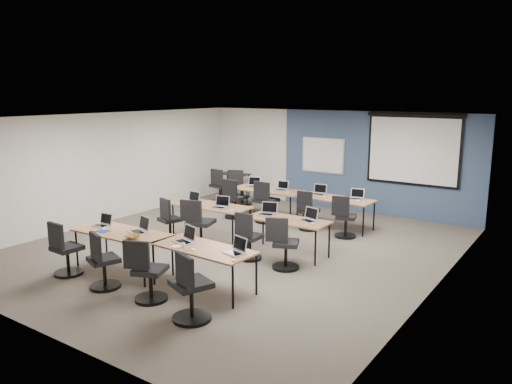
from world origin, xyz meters
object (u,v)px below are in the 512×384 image
Objects in this scene: laptop_7 at (309,218)px; laptop_9 at (281,188)px; laptop_0 at (103,223)px; laptop_1 at (140,228)px; task_chair_2 at (147,276)px; training_table_front_right at (203,250)px; task_chair_5 at (199,228)px; training_table_mid_right at (288,222)px; laptop_4 at (192,200)px; utility_table at (234,176)px; laptop_2 at (186,238)px; task_chair_3 at (190,292)px; training_table_mid_left at (211,207)px; training_table_back_left at (267,191)px; task_chair_4 at (169,223)px; task_chair_1 at (102,265)px; task_chair_11 at (344,220)px; projector_screen at (413,146)px; task_chair_0 at (65,253)px; spare_chair_a at (241,190)px; laptop_3 at (237,249)px; training_table_back_right at (335,200)px; laptop_10 at (319,192)px; spare_chair_b at (220,189)px; task_chair_10 at (308,214)px; task_chair_7 at (283,248)px; task_chair_9 at (265,205)px; whiteboard at (323,156)px; laptop_5 at (220,205)px; laptop_8 at (253,184)px; laptop_11 at (356,196)px; task_chair_8 at (234,202)px; training_table_front_left at (122,234)px; laptop_6 at (267,212)px.

laptop_9 is at bearing 148.33° from laptop_7.
laptop_9 is at bearing 76.50° from laptop_0.
laptop_1 is 0.36× the size of task_chair_2.
training_table_front_right is 2.27m from task_chair_5.
training_table_mid_right is 5.05× the size of laptop_4.
laptop_2 is at bearing -56.92° from utility_table.
laptop_0 is 0.28× the size of task_chair_3.
training_table_mid_left is 5.97× the size of laptop_9.
training_table_back_left is 1.98× the size of task_chair_4.
task_chair_1 is 5.38m from task_chair_11.
utility_table is (-4.55, 7.09, 0.23)m from task_chair_3.
projector_screen is 7.14m from laptop_1.
spare_chair_a reaches higher than task_chair_0.
laptop_3 is (2.42, -4.58, 0.10)m from training_table_back_left.
laptop_10 is (-0.53, 0.16, 0.11)m from training_table_back_right.
spare_chair_b is at bearing 146.21° from laptop_3.
task_chair_11 is (0.04, 5.06, -0.04)m from task_chair_3.
laptop_3 is (2.47, -2.36, 0.11)m from training_table_mid_left.
task_chair_3 reaches higher than task_chair_1.
training_table_mid_right is at bearing -77.08° from task_chair_10.
task_chair_7 is 0.94× the size of task_chair_9.
whiteboard is at bearing 78.64° from laptop_4.
training_table_back_right is at bearing 42.49° from laptop_5.
task_chair_2 is 5.93m from laptop_8.
projector_screen is 7.61× the size of laptop_11.
laptop_4 is at bearing -152.33° from laptop_11.
task_chair_8 is 1.08× the size of task_chair_10.
task_chair_5 is (-2.13, 2.64, 0.00)m from task_chair_3.
utility_table is (-1.51, 6.98, 0.25)m from task_chair_0.
laptop_2 is 1.08× the size of laptop_10.
laptop_2 is at bearing 16.86° from laptop_1.
laptop_3 is (-0.69, -6.44, -1.09)m from projector_screen.
training_table_mid_right is at bearing 4.74° from task_chair_5.
training_table_front_right is at bearing 2.74° from training_table_front_left.
laptop_0 is 2.15m from task_chair_2.
laptop_6 is 4.19m from spare_chair_a.
laptop_8 is (-1.15, -1.77, -0.66)m from whiteboard.
task_chair_4 is at bearing 92.83° from task_chair_0.
laptop_3 is (2.14, 0.02, -0.01)m from laptop_1.
training_table_back_right is 1.90× the size of task_chair_4.
task_chair_8 is at bearing 97.78° from laptop_4.
whiteboard is 4.25m from laptop_6.
laptop_3 is at bearing -81.86° from training_table_back_right.
laptop_2 is at bearing 68.13° from task_chair_2.
laptop_6 reaches higher than training_table_back_left.
training_table_back_right is 1.78× the size of spare_chair_a.
task_chair_7 is 2.93× the size of laptop_8.
task_chair_5 is 2.61m from task_chair_8.
utility_table is (-2.45, 6.05, -0.14)m from laptop_1.
training_table_mid_right is at bearing -67.91° from spare_chair_a.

